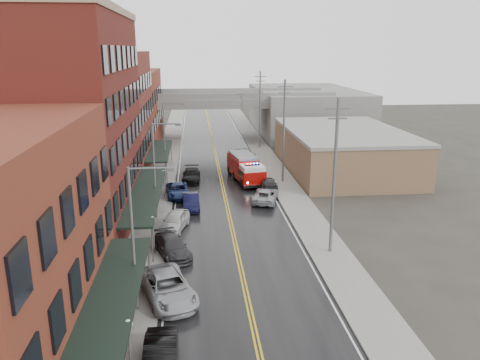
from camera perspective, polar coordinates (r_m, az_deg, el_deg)
road at (r=50.16m, az=-1.85°, el=-2.06°), size 11.00×160.00×0.02m
sidewalk_left at (r=50.23m, az=-10.19°, el=-2.21°), size 3.00×160.00×0.15m
sidewalk_right at (r=51.11m, az=6.35°, el=-1.74°), size 3.00×160.00×0.15m
curb_left at (r=50.12m, az=-8.31°, el=-2.17°), size 0.30×160.00×0.15m
curb_right at (r=50.80m, az=4.53°, el=-1.80°), size 0.30×160.00×0.15m
brick_building_b at (r=42.41m, az=-19.64°, el=6.23°), size 9.00×20.00×18.00m
brick_building_c at (r=59.58m, az=-15.60°, el=7.61°), size 9.00×15.00×15.00m
brick_building_far at (r=76.92m, az=-13.36°, el=8.35°), size 9.00×20.00×12.00m
tan_building at (r=62.07m, az=12.43°, el=3.43°), size 14.00×22.00×5.00m
right_far_block at (r=90.86m, az=7.93°, el=8.43°), size 18.00×30.00×8.00m
awning_0 at (r=25.33m, az=-15.42°, el=-14.09°), size 2.60×16.00×3.09m
awning_1 at (r=42.73m, az=-11.33°, el=-1.38°), size 2.60×18.00×3.09m
awning_2 at (r=59.63m, az=-9.76°, el=3.55°), size 2.60×13.00×3.09m
globe_lamp_0 at (r=23.83m, az=-13.39°, el=-17.91°), size 0.44×0.44×3.12m
globe_lamp_1 at (r=36.25m, az=-10.57°, el=-5.61°), size 0.44×0.44×3.12m
globe_lamp_2 at (r=49.53m, az=-9.28°, el=0.28°), size 0.44×0.44×3.12m
street_lamp_0 at (r=27.82m, az=-12.50°, el=-6.08°), size 2.64×0.22×9.00m
street_lamp_1 at (r=43.03m, az=-10.11°, el=1.84°), size 2.64×0.22×9.00m
street_lamp_2 at (r=58.65m, az=-8.98°, el=5.58°), size 2.64×0.22×9.00m
utility_pole_0 at (r=35.41m, az=11.43°, el=0.63°), size 1.80×0.24×12.00m
utility_pole_1 at (r=54.41m, az=5.37°, el=6.11°), size 1.80×0.24×12.00m
utility_pole_2 at (r=73.94m, az=2.44°, el=8.71°), size 1.80×0.24×12.00m
overpass at (r=80.27m, az=-3.43°, el=9.03°), size 40.00×10.00×7.50m
fire_truck at (r=55.68m, az=0.69°, el=1.50°), size 4.35×8.62×3.03m
parked_car_left_1 at (r=24.69m, az=-9.66°, el=-20.70°), size 1.68×4.69×1.54m
parked_car_left_2 at (r=30.58m, az=-8.80°, el=-12.80°), size 4.48×6.53×1.66m
parked_car_left_3 at (r=36.48m, az=-8.27°, el=-8.07°), size 3.55×5.36×1.44m
parked_car_left_4 at (r=41.55m, az=-7.96°, el=-4.94°), size 2.93×4.90×1.56m
parked_car_left_5 at (r=46.53m, az=-6.00°, el=-2.64°), size 1.77×4.55×1.48m
parked_car_left_6 at (r=50.43m, az=-7.57°, el=-1.28°), size 2.82×5.24×1.40m
parked_car_left_7 at (r=56.17m, az=-5.97°, el=0.59°), size 2.26×5.17×1.48m
parked_car_right_0 at (r=48.49m, az=3.12°, el=-1.87°), size 3.63×5.44×1.39m
parked_car_right_1 at (r=52.88m, az=3.38°, el=-0.40°), size 1.87×4.60×1.33m
parked_car_right_2 at (r=65.97m, az=1.24°, el=2.93°), size 2.06×4.33×1.43m
parked_car_right_3 at (r=67.39m, az=0.20°, el=3.26°), size 2.36×4.88×1.54m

